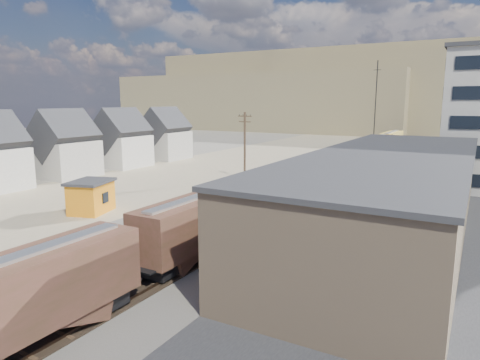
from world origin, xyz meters
The scene contains 12 objects.
ground centered at (0.00, 0.00, 0.00)m, with size 300.00×300.00×0.00m, color #6B6356.
ballast_bed centered at (0.00, 50.00, 0.03)m, with size 18.00×200.00×0.06m, color #4C4742.
dirt_yard centered at (-20.00, 40.00, 0.01)m, with size 24.00×180.00×0.03m, color gray.
asphalt_lot centered at (22.00, 35.00, 0.02)m, with size 26.00×120.00×0.04m, color #232326.
rail_tracks centered at (-0.55, 50.00, 0.11)m, with size 11.40×200.00×0.24m.
freight_train centered at (3.80, 35.85, 2.79)m, with size 3.00×119.74×4.46m.
warehouse centered at (14.98, 25.00, 3.65)m, with size 12.40×40.40×7.25m.
utility_pole_north centered at (-8.50, 42.00, 5.30)m, with size 2.20×0.32×10.00m.
radio_mast centered at (6.00, 60.00, 9.12)m, with size 1.20×0.16×18.00m.
townhouse_row centered at (-34.00, 25.00, 4.34)m, with size 8.15×68.16×10.47m.
hills_north centered at (0.17, 167.92, 14.10)m, with size 265.00×80.00×32.00m.
maintenance_shed centered at (-13.48, 17.68, 1.76)m, with size 4.84×5.55×3.44m.
Camera 1 is at (21.43, -12.64, 11.54)m, focal length 32.00 mm.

